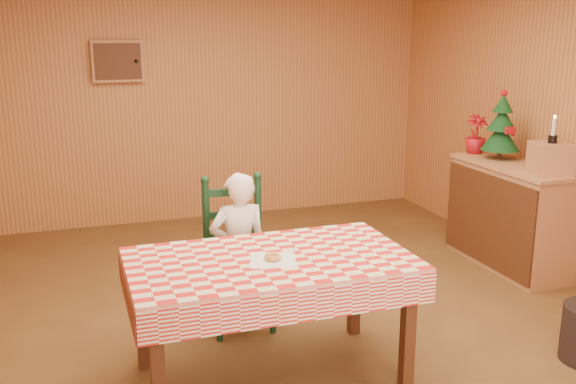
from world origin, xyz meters
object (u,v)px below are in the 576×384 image
object	(u,v)px
seated_child	(239,251)
crate	(551,158)
ladder_chair	(237,257)
shelf_unit	(512,215)
christmas_tree	(501,128)
dining_table	(270,271)

from	to	relation	value
seated_child	crate	world-z (taller)	crate
ladder_chair	shelf_unit	distance (m)	2.62
ladder_chair	crate	distance (m)	2.66
crate	christmas_tree	distance (m)	0.67
ladder_chair	crate	world-z (taller)	crate
dining_table	shelf_unit	xyz separation A→B (m)	(2.59, 1.14, -0.22)
shelf_unit	crate	world-z (taller)	crate
shelf_unit	crate	xyz separation A→B (m)	(0.01, -0.40, 0.59)
shelf_unit	christmas_tree	xyz separation A→B (m)	(0.01, 0.25, 0.74)
seated_child	shelf_unit	xyz separation A→B (m)	(2.59, 0.41, -0.10)
seated_child	ladder_chair	bearing A→B (deg)	-90.00
christmas_tree	crate	bearing A→B (deg)	-90.00
shelf_unit	crate	distance (m)	0.71
dining_table	ladder_chair	xyz separation A→B (m)	(-0.00, 0.79, -0.18)
christmas_tree	shelf_unit	bearing A→B (deg)	-91.98
ladder_chair	seated_child	xyz separation A→B (m)	(0.00, -0.06, 0.06)
crate	christmas_tree	xyz separation A→B (m)	(-0.00, 0.65, 0.16)
seated_child	christmas_tree	world-z (taller)	christmas_tree
ladder_chair	dining_table	bearing A→B (deg)	-90.00
crate	shelf_unit	bearing A→B (deg)	91.23
shelf_unit	crate	bearing A→B (deg)	-88.77
ladder_chair	shelf_unit	xyz separation A→B (m)	(2.59, 0.35, -0.04)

